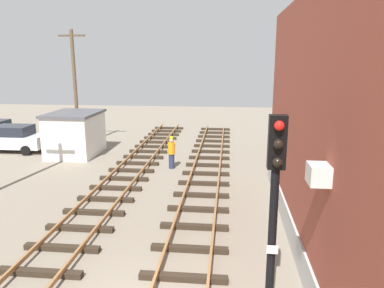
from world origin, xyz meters
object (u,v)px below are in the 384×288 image
(utility_pole_far, at_px, (75,87))
(signal_mast, at_px, (274,202))
(control_hut, at_px, (75,133))
(track_worker_foreground, at_px, (172,152))
(parked_car_white, at_px, (14,138))

(utility_pole_far, bearing_deg, signal_mast, -55.98)
(control_hut, height_order, track_worker_foreground, control_hut)
(utility_pole_far, relative_size, track_worker_foreground, 4.27)
(signal_mast, distance_m, parked_car_white, 21.65)
(parked_car_white, relative_size, utility_pole_far, 0.53)
(signal_mast, xyz_separation_m, track_worker_foreground, (-4.15, 12.43, -2.21))
(control_hut, distance_m, track_worker_foreground, 7.11)
(signal_mast, relative_size, track_worker_foreground, 2.66)
(utility_pole_far, xyz_separation_m, track_worker_foreground, (7.40, -4.69, -3.25))
(signal_mast, relative_size, control_hut, 1.31)
(utility_pole_far, bearing_deg, control_hut, -71.48)
(signal_mast, bearing_deg, utility_pole_far, 124.02)
(signal_mast, height_order, control_hut, signal_mast)
(parked_car_white, xyz_separation_m, track_worker_foreground, (11.08, -2.79, 0.03))
(utility_pole_far, height_order, track_worker_foreground, utility_pole_far)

